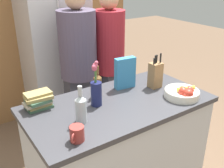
# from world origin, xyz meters

# --- Properties ---
(kitchen_island) EXTENTS (1.45, 0.76, 0.90)m
(kitchen_island) POSITION_xyz_m (0.00, 0.00, 0.45)
(kitchen_island) COLOR silver
(kitchen_island) RESTS_ON ground_plane
(back_wall_wood) EXTENTS (2.65, 0.12, 2.60)m
(back_wall_wood) POSITION_xyz_m (0.00, 1.81, 1.30)
(back_wall_wood) COLOR olive
(back_wall_wood) RESTS_ON ground_plane
(refrigerator) EXTENTS (0.72, 0.62, 1.96)m
(refrigerator) POSITION_xyz_m (0.10, 1.45, 0.98)
(refrigerator) COLOR #B7B7BC
(refrigerator) RESTS_ON ground_plane
(fruit_bowl) EXTENTS (0.28, 0.28, 0.11)m
(fruit_bowl) POSITION_xyz_m (0.47, -0.22, 0.95)
(fruit_bowl) COLOR silver
(fruit_bowl) RESTS_ON kitchen_island
(knife_block) EXTENTS (0.10, 0.09, 0.31)m
(knife_block) POSITION_xyz_m (0.43, 0.06, 1.02)
(knife_block) COLOR olive
(knife_block) RESTS_ON kitchen_island
(flower_vase) EXTENTS (0.08, 0.08, 0.35)m
(flower_vase) POSITION_xyz_m (-0.17, 0.06, 1.03)
(flower_vase) COLOR #191E4C
(flower_vase) RESTS_ON kitchen_island
(cereal_box) EXTENTS (0.19, 0.08, 0.27)m
(cereal_box) POSITION_xyz_m (0.20, 0.20, 1.04)
(cereal_box) COLOR teal
(cereal_box) RESTS_ON kitchen_island
(coffee_mug) EXTENTS (0.11, 0.10, 0.10)m
(coffee_mug) POSITION_xyz_m (-0.50, -0.26, 0.95)
(coffee_mug) COLOR #99332D
(coffee_mug) RESTS_ON kitchen_island
(book_stack) EXTENTS (0.21, 0.16, 0.12)m
(book_stack) POSITION_xyz_m (-0.55, 0.26, 0.97)
(book_stack) COLOR #3D6047
(book_stack) RESTS_ON kitchen_island
(bottle_oil) EXTENTS (0.07, 0.07, 0.26)m
(bottle_oil) POSITION_xyz_m (-0.08, 0.18, 1.01)
(bottle_oil) COLOR brown
(bottle_oil) RESTS_ON kitchen_island
(bottle_vinegar) EXTENTS (0.08, 0.08, 0.27)m
(bottle_vinegar) POSITION_xyz_m (-0.38, -0.09, 1.01)
(bottle_vinegar) COLOR #B2BCC1
(bottle_vinegar) RESTS_ON kitchen_island
(person_at_sink) EXTENTS (0.38, 0.38, 1.70)m
(person_at_sink) POSITION_xyz_m (0.09, 0.84, 0.95)
(person_at_sink) COLOR #383842
(person_at_sink) RESTS_ON ground_plane
(person_in_blue) EXTENTS (0.33, 0.33, 1.67)m
(person_in_blue) POSITION_xyz_m (0.46, 0.82, 0.94)
(person_in_blue) COLOR #383842
(person_in_blue) RESTS_ON ground_plane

